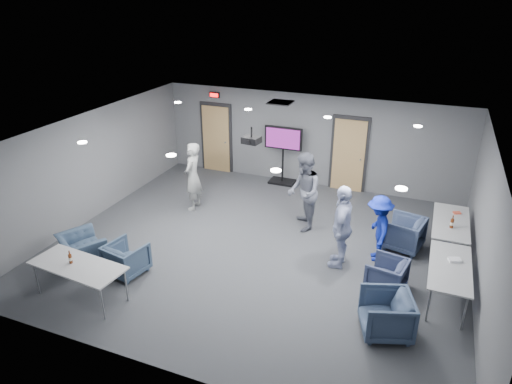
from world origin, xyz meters
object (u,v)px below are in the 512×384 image
at_px(chair_right_c, 386,314).
at_px(bottle_right, 452,223).
at_px(table_front_left, 78,267).
at_px(person_d, 378,228).
at_px(bottle_front, 70,259).
at_px(chair_front_a, 126,258).
at_px(table_right_a, 451,223).
at_px(chair_right_b, 386,275).
at_px(person_b, 304,192).
at_px(person_c, 342,226).
at_px(chair_front_b, 82,249).
at_px(chair_right_a, 403,233).
at_px(projector, 251,140).
at_px(person_a, 193,176).
at_px(tv_stand, 283,152).
at_px(table_right_b, 450,268).

height_order(chair_right_c, bottle_right, bottle_right).
bearing_deg(table_front_left, person_d, 40.02).
bearing_deg(bottle_front, person_d, 33.95).
height_order(chair_front_a, bottle_front, bottle_front).
xyz_separation_m(table_right_a, bottle_right, (-0.00, -0.31, 0.15)).
xyz_separation_m(chair_right_b, bottle_front, (-5.51, -2.41, 0.50)).
bearing_deg(bottle_front, person_b, 52.18).
bearing_deg(table_right_a, chair_right_b, 151.25).
bearing_deg(person_c, chair_right_c, 31.06).
xyz_separation_m(chair_right_b, table_right_a, (1.10, 2.01, 0.36)).
bearing_deg(person_b, bottle_right, 65.13).
xyz_separation_m(person_b, chair_front_b, (-3.97, -3.23, -0.66)).
bearing_deg(chair_right_a, projector, -64.81).
xyz_separation_m(bottle_front, projector, (2.28, 3.38, 1.58)).
relative_size(chair_front_a, bottle_right, 2.60).
distance_m(person_a, chair_right_a, 5.43).
relative_size(person_a, chair_right_b, 2.55).
height_order(person_d, tv_stand, tv_stand).
height_order(table_right_b, projector, projector).
bearing_deg(chair_right_b, chair_front_a, -63.70).
bearing_deg(person_b, chair_right_b, 28.10).
bearing_deg(chair_front_b, table_right_a, -124.73).
bearing_deg(person_c, chair_right_b, 60.65).
bearing_deg(person_a, person_c, 68.19).
distance_m(chair_right_a, bottle_front, 7.03).
height_order(person_c, bottle_front, person_c).
distance_m(chair_front_a, tv_stand, 5.96).
bearing_deg(table_right_a, table_front_left, 124.42).
distance_m(bottle_front, projector, 4.37).
relative_size(chair_right_c, chair_front_a, 1.10).
bearing_deg(bottle_front, table_front_left, -1.82).
height_order(person_d, chair_front_b, person_d).
height_order(person_c, chair_front_a, person_c).
relative_size(person_a, person_d, 1.23).
bearing_deg(table_right_a, chair_front_a, 119.11).
xyz_separation_m(bottle_front, bottle_right, (6.60, 4.11, 0.01)).
height_order(person_c, person_d, person_c).
bearing_deg(bottle_front, table_right_b, 20.87).
relative_size(chair_right_b, bottle_right, 2.45).
xyz_separation_m(chair_right_a, tv_stand, (-3.76, 2.59, 0.61)).
xyz_separation_m(person_c, chair_right_a, (1.19, 1.20, -0.54)).
bearing_deg(person_d, chair_front_a, -77.15).
relative_size(person_a, tv_stand, 1.05).
bearing_deg(tv_stand, chair_right_b, -50.18).
height_order(table_right_b, table_front_left, same).
bearing_deg(chair_right_a, tv_stand, -112.15).
bearing_deg(chair_right_b, table_front_left, -55.10).
height_order(table_front_left, projector, projector).
xyz_separation_m(table_right_b, tv_stand, (-4.71, 4.22, 0.30)).
distance_m(chair_right_b, table_front_left, 5.89).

